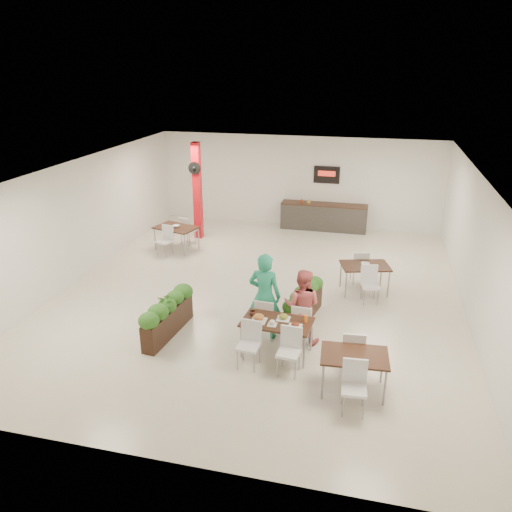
% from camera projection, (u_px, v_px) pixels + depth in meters
% --- Properties ---
extents(ground, '(12.00, 12.00, 0.00)m').
position_uv_depth(ground, '(259.00, 293.00, 12.88)').
color(ground, beige).
rests_on(ground, ground).
extents(room_shell, '(10.10, 12.10, 3.22)m').
position_uv_depth(room_shell, '(260.00, 219.00, 12.15)').
color(room_shell, white).
rests_on(room_shell, ground).
extents(red_column, '(0.40, 0.41, 3.20)m').
position_uv_depth(red_column, '(197.00, 190.00, 16.37)').
color(red_column, red).
rests_on(red_column, ground).
extents(service_counter, '(3.00, 0.64, 2.20)m').
position_uv_depth(service_counter, '(324.00, 216.00, 17.60)').
color(service_counter, '#302D2A').
rests_on(service_counter, ground).
extents(main_table, '(1.45, 1.70, 0.92)m').
position_uv_depth(main_table, '(276.00, 326.00, 9.97)').
color(main_table, black).
rests_on(main_table, ground).
extents(diner_man, '(0.73, 0.51, 1.92)m').
position_uv_depth(diner_man, '(265.00, 296.00, 10.53)').
color(diner_man, '#239973').
rests_on(diner_man, ground).
extents(diner_woman, '(0.84, 0.67, 1.64)m').
position_uv_depth(diner_woman, '(302.00, 306.00, 10.41)').
color(diner_woman, '#CF5C5D').
rests_on(diner_woman, ground).
extents(planter_left, '(0.54, 1.90, 0.99)m').
position_uv_depth(planter_left, '(168.00, 313.00, 10.76)').
color(planter_left, black).
rests_on(planter_left, ground).
extents(planter_right, '(0.71, 1.86, 0.98)m').
position_uv_depth(planter_right, '(304.00, 301.00, 11.33)').
color(planter_right, black).
rests_on(planter_right, ground).
extents(side_table_a, '(1.46, 1.67, 0.92)m').
position_uv_depth(side_table_a, '(176.00, 230.00, 15.65)').
color(side_table_a, black).
rests_on(side_table_a, ground).
extents(side_table_b, '(1.37, 1.67, 0.92)m').
position_uv_depth(side_table_b, '(365.00, 269.00, 12.72)').
color(side_table_b, black).
rests_on(side_table_b, ground).
extents(side_table_c, '(1.24, 1.65, 0.92)m').
position_uv_depth(side_table_c, '(354.00, 361.00, 8.84)').
color(side_table_c, black).
rests_on(side_table_c, ground).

